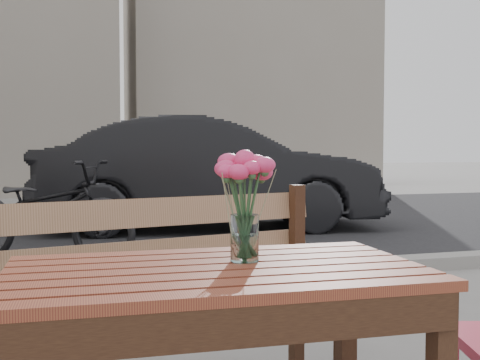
# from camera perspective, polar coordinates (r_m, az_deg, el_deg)

# --- Properties ---
(street) EXTENTS (30.00, 8.12, 0.12)m
(street) POSITION_cam_1_polar(r_m,az_deg,el_deg) (6.93, -13.45, -6.07)
(street) COLOR black
(street) RESTS_ON ground
(backdrop_buildings) EXTENTS (15.50, 4.00, 8.00)m
(backdrop_buildings) POSITION_cam_1_polar(r_m,az_deg,el_deg) (16.37, -14.94, 11.66)
(backdrop_buildings) COLOR gray
(backdrop_buildings) RESTS_ON ground
(main_table) EXTENTS (1.26, 0.76, 0.76)m
(main_table) POSITION_cam_1_polar(r_m,az_deg,el_deg) (1.84, -2.21, -12.06)
(main_table) COLOR maroon
(main_table) RESTS_ON ground
(main_bench) EXTENTS (1.61, 0.75, 0.96)m
(main_bench) POSITION_cam_1_polar(r_m,az_deg,el_deg) (2.49, -7.42, -9.25)
(main_bench) COLOR #8D6549
(main_bench) RESTS_ON ground
(main_vase) EXTENTS (0.19, 0.19, 0.35)m
(main_vase) POSITION_cam_1_polar(r_m,az_deg,el_deg) (1.87, 0.44, -1.18)
(main_vase) COLOR white
(main_vase) RESTS_ON main_table
(parked_car) EXTENTS (4.83, 2.29, 1.53)m
(parked_car) POSITION_cam_1_polar(r_m,az_deg,el_deg) (8.31, -2.96, 0.60)
(parked_car) COLOR black
(parked_car) RESTS_ON ground
(bicycle) EXTENTS (2.00, 1.51, 1.01)m
(bicycle) POSITION_cam_1_polar(r_m,az_deg,el_deg) (6.16, -18.14, -2.83)
(bicycle) COLOR black
(bicycle) RESTS_ON ground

